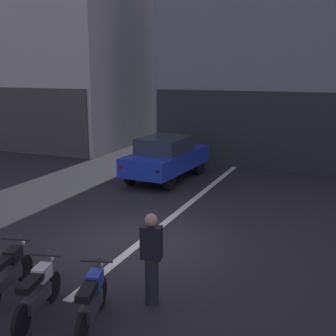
{
  "coord_description": "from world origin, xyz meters",
  "views": [
    {
      "loc": [
        4.43,
        -8.83,
        4.06
      ],
      "look_at": [
        -0.14,
        2.0,
        1.4
      ],
      "focal_mm": 46.7,
      "sensor_mm": 36.0,
      "label": 1
    }
  ],
  "objects_px": {
    "motorcycle_blue_row_centre": "(92,299)",
    "person_by_motorcycles": "(152,258)",
    "motorcycle_white_row_left_mid": "(38,291)",
    "car_blue_crossing_near": "(166,157)",
    "motorcycle_black_row_leftmost": "(9,272)"
  },
  "relations": [
    {
      "from": "car_blue_crossing_near",
      "to": "motorcycle_black_row_leftmost",
      "type": "xyz_separation_m",
      "value": [
        0.73,
        -9.03,
        -0.43
      ]
    },
    {
      "from": "car_blue_crossing_near",
      "to": "motorcycle_blue_row_centre",
      "type": "distance_m",
      "value": 9.65
    },
    {
      "from": "motorcycle_black_row_leftmost",
      "to": "person_by_motorcycles",
      "type": "relative_size",
      "value": 0.99
    },
    {
      "from": "motorcycle_white_row_left_mid",
      "to": "motorcycle_blue_row_centre",
      "type": "bearing_deg",
      "value": 8.54
    },
    {
      "from": "motorcycle_white_row_left_mid",
      "to": "person_by_motorcycles",
      "type": "xyz_separation_m",
      "value": [
        1.57,
        1.12,
        0.4
      ]
    },
    {
      "from": "motorcycle_white_row_left_mid",
      "to": "person_by_motorcycles",
      "type": "height_order",
      "value": "person_by_motorcycles"
    },
    {
      "from": "motorcycle_blue_row_centre",
      "to": "person_by_motorcycles",
      "type": "relative_size",
      "value": 0.97
    },
    {
      "from": "person_by_motorcycles",
      "to": "motorcycle_white_row_left_mid",
      "type": "bearing_deg",
      "value": -144.56
    },
    {
      "from": "car_blue_crossing_near",
      "to": "motorcycle_black_row_leftmost",
      "type": "relative_size",
      "value": 2.56
    },
    {
      "from": "car_blue_crossing_near",
      "to": "motorcycle_blue_row_centre",
      "type": "relative_size",
      "value": 2.6
    },
    {
      "from": "motorcycle_blue_row_centre",
      "to": "person_by_motorcycles",
      "type": "xyz_separation_m",
      "value": [
        0.61,
        0.97,
        0.4
      ]
    },
    {
      "from": "car_blue_crossing_near",
      "to": "motorcycle_blue_row_centre",
      "type": "height_order",
      "value": "car_blue_crossing_near"
    },
    {
      "from": "motorcycle_white_row_left_mid",
      "to": "motorcycle_black_row_leftmost",
      "type": "bearing_deg",
      "value": 158.75
    },
    {
      "from": "motorcycle_white_row_left_mid",
      "to": "motorcycle_blue_row_centre",
      "type": "distance_m",
      "value": 0.97
    },
    {
      "from": "motorcycle_white_row_left_mid",
      "to": "motorcycle_blue_row_centre",
      "type": "relative_size",
      "value": 1.01
    }
  ]
}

